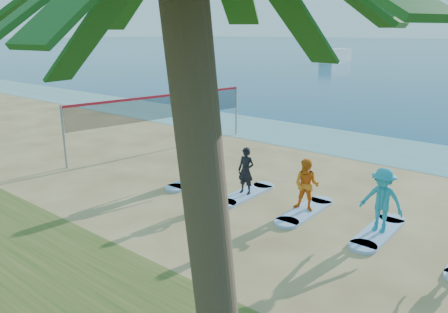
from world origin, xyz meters
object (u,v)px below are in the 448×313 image
Objects in this scene: student_0 at (196,154)px; surfboard_2 at (305,211)px; surfboard_0 at (196,180)px; surfboard_3 at (378,232)px; surfboard_1 at (246,194)px; student_2 at (307,185)px; student_3 at (382,200)px; volleyball_net at (162,108)px; student_1 at (246,171)px; boat_offshore_a at (335,63)px.

student_0 is 4.53m from surfboard_2.
surfboard_0 is at bearing -97.70° from student_0.
surfboard_3 is at bearing 0.00° from surfboard_2.
surfboard_1 is at bearing 180.00° from surfboard_2.
student_0 reaches higher than surfboard_2.
student_0 is at bearing 169.18° from student_2.
student_3 is (6.64, 0.00, -0.06)m from student_0.
volleyball_net is 5.72× the size of student_2.
student_2 is at bearing -5.31° from student_1.
student_1 is (6.47, -2.37, -1.05)m from volleyball_net.
volleyball_net reaches higher than student_0.
student_2 is at bearing -15.24° from volleyball_net.
student_0 is at bearing 179.19° from student_3.
student_3 is (4.42, 0.00, 0.10)m from student_1.
boat_offshore_a is 65.37m from student_3.
surfboard_1 is at bearing -7.70° from student_0.
surfboard_2 is 2.21m from surfboard_3.
student_3 reaches higher than surfboard_3.
surfboard_1 is (6.47, -2.37, -1.86)m from volleyball_net.
boat_offshore_a is 4.24× the size of student_0.
surfboard_0 is 6.70m from student_3.
student_0 is 1.19× the size of student_2.
student_0 is 0.85× the size of surfboard_2.
student_1 is 2.21m from student_2.
student_3 reaches higher than boat_offshore_a.
volleyball_net is at bearing 164.76° from surfboard_2.
volleyball_net reaches higher than boat_offshore_a.
volleyball_net is 11.30m from surfboard_3.
surfboard_2 is at bearing -7.70° from student_0.
boat_offshore_a reaches higher than surfboard_3.
student_1 is 0.88× the size of student_3.
surfboard_3 is (2.21, 0.00, 0.00)m from surfboard_2.
surfboard_3 is 0.92m from student_3.
student_2 is at bearing 180.00° from surfboard_3.
student_3 is at bearing 0.00° from surfboard_1.
boat_offshore_a is 3.59× the size of surfboard_2.
volleyball_net reaches higher than student_1.
surfboard_2 and surfboard_3 have the same top height.
student_3 is at bearing -10.82° from student_2.
surfboard_0 is 1.18× the size of student_0.
student_2 is (2.21, 0.00, 0.83)m from surfboard_1.
student_0 is at bearing 174.69° from student_1.
student_1 is 0.70× the size of surfboard_3.
student_1 is at bearing 169.18° from student_2.
boat_offshore_a is 3.59× the size of surfboard_1.
surfboard_1 is 2.36m from student_2.
student_0 reaches higher than surfboard_0.
student_1 is at bearing -7.70° from student_0.
surfboard_3 is at bearing -5.31° from student_1.
volleyball_net is 6.97m from student_1.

